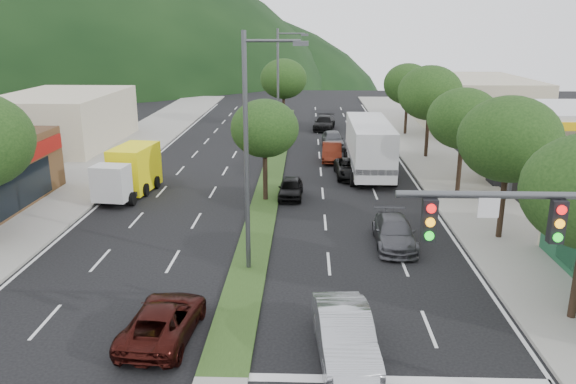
{
  "coord_description": "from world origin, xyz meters",
  "views": [
    {
      "loc": [
        2.48,
        -14.34,
        10.11
      ],
      "look_at": [
        1.53,
        13.15,
        2.0
      ],
      "focal_mm": 35.0,
      "sensor_mm": 36.0,
      "label": 1
    }
  ],
  "objects_px": {
    "car_queue_f": "(324,123)",
    "motorhome": "(369,146)",
    "car_queue_d": "(351,168)",
    "tree_r_e": "(408,84)",
    "traffic_signal": "(576,262)",
    "tree_r_c": "(464,119)",
    "streetlight_near": "(251,143)",
    "car_queue_e": "(333,139)",
    "car_queue_b": "(394,232)",
    "sedan_silver": "(345,335)",
    "tree_med_near": "(265,128)",
    "box_truck": "(130,173)",
    "tree_r_b": "(509,139)",
    "tree_r_d": "(430,93)",
    "car_queue_c": "(332,152)",
    "tree_med_far": "(284,79)",
    "streetlight_mid": "(280,84)",
    "car_queue_a": "(291,188)",
    "suv_maroon": "(163,320)"
  },
  "relations": [
    {
      "from": "streetlight_mid",
      "to": "tree_r_e",
      "type": "bearing_deg",
      "value": 30.69
    },
    {
      "from": "tree_med_near",
      "to": "streetlight_near",
      "type": "height_order",
      "value": "streetlight_near"
    },
    {
      "from": "tree_med_far",
      "to": "streetlight_mid",
      "type": "height_order",
      "value": "streetlight_mid"
    },
    {
      "from": "tree_r_b",
      "to": "tree_r_d",
      "type": "bearing_deg",
      "value": 90.0
    },
    {
      "from": "tree_r_e",
      "to": "car_queue_d",
      "type": "xyz_separation_m",
      "value": [
        -6.46,
        -16.22,
        -4.26
      ]
    },
    {
      "from": "tree_med_near",
      "to": "car_queue_d",
      "type": "xyz_separation_m",
      "value": [
        5.54,
        5.78,
        -3.8
      ]
    },
    {
      "from": "sedan_silver",
      "to": "box_truck",
      "type": "xyz_separation_m",
      "value": [
        -12.25,
        17.75,
        0.6
      ]
    },
    {
      "from": "streetlight_mid",
      "to": "car_queue_b",
      "type": "distance_m",
      "value": 23.42
    },
    {
      "from": "traffic_signal",
      "to": "tree_r_d",
      "type": "distance_m",
      "value": 31.68
    },
    {
      "from": "sedan_silver",
      "to": "car_queue_b",
      "type": "distance_m",
      "value": 10.09
    },
    {
      "from": "tree_med_near",
      "to": "box_truck",
      "type": "xyz_separation_m",
      "value": [
        -8.52,
        1.14,
        -3.04
      ]
    },
    {
      "from": "car_queue_c",
      "to": "car_queue_f",
      "type": "distance_m",
      "value": 13.92
    },
    {
      "from": "box_truck",
      "to": "motorhome",
      "type": "distance_m",
      "value": 16.47
    },
    {
      "from": "streetlight_mid",
      "to": "tree_r_b",
      "type": "bearing_deg",
      "value": -60.68
    },
    {
      "from": "tree_r_d",
      "to": "car_queue_e",
      "type": "xyz_separation_m",
      "value": [
        -7.29,
        3.78,
        -4.44
      ]
    },
    {
      "from": "tree_r_e",
      "to": "sedan_silver",
      "type": "xyz_separation_m",
      "value": [
        -8.27,
        -38.6,
        -4.11
      ]
    },
    {
      "from": "tree_r_b",
      "to": "streetlight_near",
      "type": "distance_m",
      "value": 12.47
    },
    {
      "from": "traffic_signal",
      "to": "tree_r_e",
      "type": "distance_m",
      "value": 41.65
    },
    {
      "from": "streetlight_near",
      "to": "car_queue_f",
      "type": "height_order",
      "value": "streetlight_near"
    },
    {
      "from": "tree_r_d",
      "to": "car_queue_d",
      "type": "relative_size",
      "value": 1.59
    },
    {
      "from": "streetlight_near",
      "to": "car_queue_e",
      "type": "xyz_separation_m",
      "value": [
        4.5,
        25.78,
        -4.85
      ]
    },
    {
      "from": "traffic_signal",
      "to": "tree_r_c",
      "type": "bearing_deg",
      "value": 82.15
    },
    {
      "from": "tree_r_d",
      "to": "streetlight_mid",
      "type": "relative_size",
      "value": 0.72
    },
    {
      "from": "motorhome",
      "to": "car_queue_d",
      "type": "bearing_deg",
      "value": -139.72
    },
    {
      "from": "traffic_signal",
      "to": "sedan_silver",
      "type": "xyz_separation_m",
      "value": [
        -5.3,
        2.93,
        -3.86
      ]
    },
    {
      "from": "tree_r_d",
      "to": "tree_med_near",
      "type": "xyz_separation_m",
      "value": [
        -12.0,
        -12.0,
        -0.75
      ]
    },
    {
      "from": "car_queue_f",
      "to": "motorhome",
      "type": "xyz_separation_m",
      "value": [
        2.68,
        -17.78,
        1.29
      ]
    },
    {
      "from": "car_queue_e",
      "to": "streetlight_near",
      "type": "bearing_deg",
      "value": -103.16
    },
    {
      "from": "streetlight_near",
      "to": "car_queue_b",
      "type": "bearing_deg",
      "value": 25.07
    },
    {
      "from": "tree_r_b",
      "to": "tree_r_d",
      "type": "xyz_separation_m",
      "value": [
        0.0,
        18.0,
        0.14
      ]
    },
    {
      "from": "tree_r_c",
      "to": "motorhome",
      "type": "height_order",
      "value": "tree_r_c"
    },
    {
      "from": "tree_r_d",
      "to": "tree_med_near",
      "type": "bearing_deg",
      "value": -135.0
    },
    {
      "from": "tree_med_far",
      "to": "streetlight_near",
      "type": "distance_m",
      "value": 36.01
    },
    {
      "from": "tree_r_b",
      "to": "car_queue_a",
      "type": "relative_size",
      "value": 1.94
    },
    {
      "from": "streetlight_mid",
      "to": "car_queue_c",
      "type": "bearing_deg",
      "value": -44.93
    },
    {
      "from": "car_queue_e",
      "to": "box_truck",
      "type": "xyz_separation_m",
      "value": [
        -13.23,
        -14.64,
        0.65
      ]
    },
    {
      "from": "tree_r_b",
      "to": "suv_maroon",
      "type": "relative_size",
      "value": 1.52
    },
    {
      "from": "car_queue_c",
      "to": "sedan_silver",
      "type": "bearing_deg",
      "value": -89.31
    },
    {
      "from": "car_queue_b",
      "to": "car_queue_a",
      "type": "bearing_deg",
      "value": 125.11
    },
    {
      "from": "tree_med_far",
      "to": "suv_maroon",
      "type": "distance_m",
      "value": 41.91
    },
    {
      "from": "tree_r_b",
      "to": "car_queue_c",
      "type": "xyz_separation_m",
      "value": [
        -7.57,
        16.78,
        -4.33
      ]
    },
    {
      "from": "tree_med_near",
      "to": "car_queue_e",
      "type": "distance_m",
      "value": 16.88
    },
    {
      "from": "car_queue_f",
      "to": "motorhome",
      "type": "relative_size",
      "value": 0.49
    },
    {
      "from": "tree_r_b",
      "to": "streetlight_mid",
      "type": "relative_size",
      "value": 0.69
    },
    {
      "from": "motorhome",
      "to": "traffic_signal",
      "type": "bearing_deg",
      "value": -85.24
    },
    {
      "from": "suv_maroon",
      "to": "traffic_signal",
      "type": "bearing_deg",
      "value": 165.21
    },
    {
      "from": "tree_r_c",
      "to": "streetlight_near",
      "type": "xyz_separation_m",
      "value": [
        -11.79,
        -12.0,
        0.84
      ]
    },
    {
      "from": "car_queue_c",
      "to": "car_queue_e",
      "type": "relative_size",
      "value": 0.99
    },
    {
      "from": "tree_r_e",
      "to": "car_queue_f",
      "type": "distance_m",
      "value": 9.25
    },
    {
      "from": "car_queue_b",
      "to": "tree_r_d",
      "type": "bearing_deg",
      "value": 75.6
    }
  ]
}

